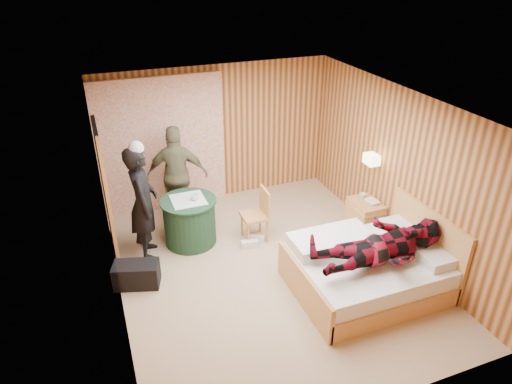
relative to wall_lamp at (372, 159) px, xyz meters
name	(u,v)px	position (x,y,z in m)	size (l,w,h in m)	color
floor	(268,270)	(-1.92, -0.45, -1.30)	(4.20, 5.00, 0.01)	tan
ceiling	(270,106)	(-1.92, -0.45, 1.20)	(4.20, 5.00, 0.01)	silver
wall_back	(217,134)	(-1.92, 2.05, -0.05)	(4.20, 0.02, 2.50)	tan
wall_left	(109,225)	(-4.02, -0.45, -0.05)	(0.02, 5.00, 2.50)	tan
wall_right	(398,172)	(0.18, -0.45, -0.05)	(0.02, 5.00, 2.50)	tan
curtain	(162,146)	(-2.92, 1.98, -0.10)	(2.20, 0.08, 2.40)	#F1E3D1
doorway	(105,190)	(-3.98, 0.95, -0.28)	(0.06, 0.90, 2.05)	black
wall_lamp	(372,159)	(0.00, 0.00, 0.00)	(0.26, 0.24, 0.16)	gold
bed	(367,269)	(-0.80, -1.29, -1.00)	(1.98, 1.53, 1.05)	#E7AD5E
nightstand	(365,217)	(-0.04, -0.07, -1.00)	(0.44, 0.60, 0.58)	#E7AD5E
round_table	(190,221)	(-2.81, 0.69, -0.91)	(0.88, 0.88, 0.78)	#214731
chair_far	(179,193)	(-2.81, 1.38, -0.76)	(0.44, 0.44, 0.93)	#E7AD5E
chair_near	(259,211)	(-1.74, 0.40, -0.79)	(0.40, 0.40, 0.88)	#E7AD5E
duffel_bag	(137,275)	(-3.77, -0.11, -1.12)	(0.62, 0.33, 0.35)	black
sneaker_left	(250,244)	(-1.98, 0.19, -1.24)	(0.27, 0.11, 0.12)	silver
sneaker_right	(256,239)	(-1.82, 0.30, -1.24)	(0.26, 0.10, 0.11)	silver
woman_standing	(143,203)	(-3.50, 0.59, -0.40)	(0.65, 0.43, 1.80)	black
man_at_table	(177,175)	(-2.81, 1.42, -0.44)	(1.01, 0.42, 1.72)	#696746
man_on_bed	(384,238)	(-0.77, -1.52, -0.34)	(1.77, 0.67, 0.86)	maroon
book_lower	(368,203)	(-0.04, -0.12, -0.71)	(0.17, 0.22, 0.02)	silver
book_upper	(368,202)	(-0.04, -0.12, -0.69)	(0.16, 0.22, 0.02)	silver
cup_nightstand	(362,196)	(-0.04, 0.06, -0.68)	(0.10, 0.10, 0.09)	silver
cup_table	(195,197)	(-2.71, 0.64, -0.47)	(0.12, 0.12, 0.10)	silver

